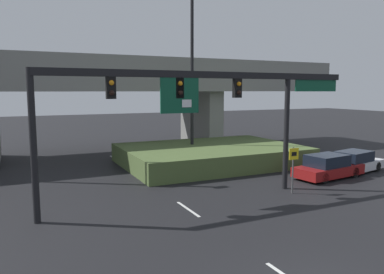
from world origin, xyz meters
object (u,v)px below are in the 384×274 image
signal_gantry (201,96)px  parked_sedan_near_right (328,167)px  parked_sedan_mid_right (354,162)px  speed_limit_sign (293,163)px  highway_light_pole_near (192,64)px

signal_gantry → parked_sedan_near_right: 10.32m
parked_sedan_near_right → parked_sedan_mid_right: bearing=2.5°
signal_gantry → parked_sedan_near_right: bearing=5.7°
speed_limit_sign → parked_sedan_mid_right: speed_limit_sign is taller
signal_gantry → speed_limit_sign: (4.91, -0.96, -3.51)m
signal_gantry → highway_light_pole_near: (3.91, 9.38, 2.26)m
signal_gantry → highway_light_pole_near: 10.41m
speed_limit_sign → parked_sedan_near_right: 4.85m
highway_light_pole_near → parked_sedan_mid_right: 13.25m
signal_gantry → highway_light_pole_near: bearing=67.3°
parked_sedan_mid_right → parked_sedan_near_right: bearing=178.1°
signal_gantry → parked_sedan_mid_right: bearing=6.7°
highway_light_pole_near → parked_sedan_near_right: 12.04m
parked_sedan_near_right → parked_sedan_mid_right: size_ratio=1.01×
parked_sedan_near_right → highway_light_pole_near: bearing=115.0°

